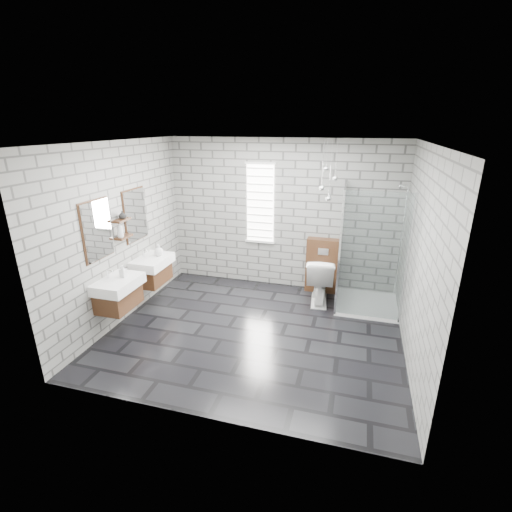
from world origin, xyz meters
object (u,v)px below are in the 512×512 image
at_px(cistern_panel, 323,265).
at_px(toilet, 320,279).
at_px(vanity_right, 150,263).
at_px(shower_enclosure, 363,281).
at_px(vanity_left, 116,285).

height_order(cistern_panel, toilet, cistern_panel).
bearing_deg(vanity_right, shower_enclosure, 13.03).
relative_size(shower_enclosure, toilet, 2.49).
distance_m(vanity_right, cistern_panel, 3.02).
height_order(vanity_right, toilet, vanity_right).
distance_m(vanity_left, vanity_right, 0.93).
height_order(vanity_left, vanity_right, same).
bearing_deg(vanity_left, vanity_right, 90.00).
relative_size(vanity_left, toilet, 1.93).
distance_m(cistern_panel, toilet, 0.45).
relative_size(vanity_left, shower_enclosure, 0.77).
xyz_separation_m(vanity_right, toilet, (2.71, 0.87, -0.35)).
distance_m(vanity_right, toilet, 2.86).
bearing_deg(toilet, cistern_panel, -95.34).
bearing_deg(vanity_right, cistern_panel, 25.75).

